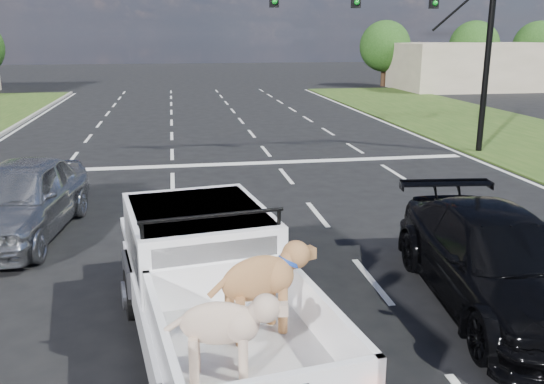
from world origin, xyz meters
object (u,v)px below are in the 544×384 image
(traffic_signal, at_px, (427,21))
(pickup_truck, at_px, (216,296))
(silver_sedan, at_px, (19,199))
(black_coupe, at_px, (498,261))

(traffic_signal, relative_size, pickup_truck, 1.57)
(traffic_signal, bearing_deg, silver_sedan, -150.47)
(pickup_truck, bearing_deg, silver_sedan, 114.68)
(traffic_signal, xyz_separation_m, silver_sedan, (-12.20, -6.91, -3.88))
(pickup_truck, xyz_separation_m, silver_sedan, (-3.81, 5.77, -0.14))
(pickup_truck, xyz_separation_m, black_coupe, (4.58, 0.93, -0.21))
(traffic_signal, bearing_deg, pickup_truck, -123.49)
(traffic_signal, relative_size, black_coupe, 1.72)
(pickup_truck, height_order, black_coupe, pickup_truck)
(traffic_signal, bearing_deg, black_coupe, -107.94)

